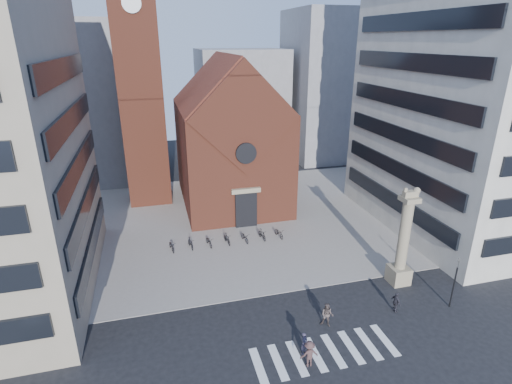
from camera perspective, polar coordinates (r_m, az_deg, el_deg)
The scene contains 22 objects.
ground at distance 30.88m, azimuth 6.38°, elevation -18.32°, with size 120.00×120.00×0.00m, color black.
piazza at distance 46.39m, azimuth -2.03°, elevation -3.81°, with size 46.00×30.00×0.05m, color gray.
zebra_crossing at distance 28.99m, azimuth 9.74°, elevation -21.64°, with size 10.20×3.20×0.01m, color white, non-canonical shape.
church at distance 49.36m, azimuth -3.74°, elevation 7.50°, with size 12.00×16.65×18.00m.
campanile at distance 50.20m, azimuth -16.38°, elevation 15.93°, with size 5.50×5.50×31.20m.
building_right at distance 47.73m, azimuth 30.30°, elevation 14.08°, with size 18.00×22.00×32.00m, color beige.
bg_block_left at distance 63.56m, azimuth -25.04°, elevation 11.44°, with size 16.00×14.00×22.00m, color gray.
bg_block_mid at distance 69.57m, azimuth -2.14°, elevation 12.35°, with size 14.00×12.00×18.00m, color gray.
bg_block_right at distance 71.67m, azimuth 11.39°, elevation 14.64°, with size 16.00×14.00×24.00m, color gray.
lion_column at distance 35.46m, azimuth 20.22°, elevation -7.31°, with size 1.63×1.60×8.68m.
traffic_light at distance 34.53m, azimuth 26.51°, elevation -11.37°, with size 0.13×0.16×4.30m.
pedestrian_0 at distance 28.25m, azimuth 6.92°, elevation -20.67°, with size 0.58×0.38×1.58m, color #3A3347.
pedestrian_1 at distance 30.49m, azimuth 10.13°, elevation -16.92°, with size 0.91×0.71×1.86m, color #4C413D.
pedestrian_2 at distance 33.15m, azimuth 19.38°, elevation -14.64°, with size 0.98×0.41×1.68m, color #2B2A32.
pedestrian_3 at distance 27.40m, azimuth 7.61°, elevation -21.93°, with size 1.19×0.68×1.84m, color #442E2D.
scooter_0 at distance 40.31m, azimuth -11.96°, elevation -7.56°, with size 0.63×1.82×0.95m, color black.
scooter_1 at distance 40.37m, azimuth -9.34°, elevation -7.24°, with size 0.50×1.76×1.06m, color black.
scooter_2 at distance 40.56m, azimuth -6.73°, elevation -7.03°, with size 0.63×1.82×0.95m, color black.
scooter_3 at distance 40.78m, azimuth -4.15°, elevation -6.68°, with size 0.50×1.76×1.06m, color black.
scooter_4 at distance 41.14m, azimuth -1.61°, elevation -6.45°, with size 0.63×1.82×0.95m, color black.
scooter_5 at distance 41.53m, azimuth 0.87°, elevation -6.09°, with size 0.50×1.76×1.06m, color black.
scooter_6 at distance 42.04m, azimuth 3.30°, elevation -5.85°, with size 0.63×1.82×0.95m, color black.
Camera 1 is at (-9.25, -22.06, 19.53)m, focal length 28.00 mm.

